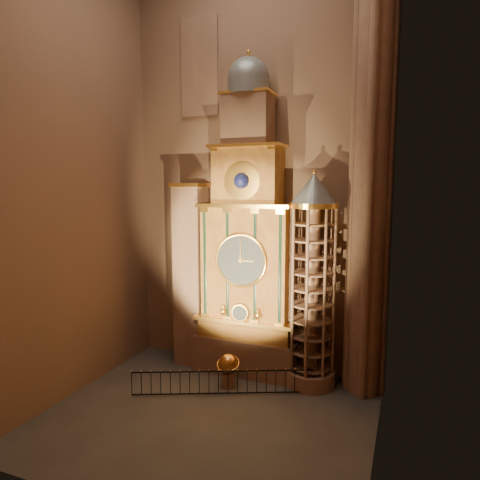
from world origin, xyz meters
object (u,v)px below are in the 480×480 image
at_px(astronomical_clock, 248,250).
at_px(celestial_globe, 228,367).
at_px(iron_railing, 223,383).
at_px(portrait_tower, 191,274).
at_px(stair_turret, 312,283).

height_order(astronomical_clock, celestial_globe, astronomical_clock).
height_order(celestial_globe, iron_railing, celestial_globe).
bearing_deg(celestial_globe, portrait_tower, 146.57).
relative_size(portrait_tower, stair_turret, 0.94).
xyz_separation_m(astronomical_clock, iron_railing, (-0.13, -2.97, -6.04)).
distance_m(stair_turret, iron_railing, 6.47).
bearing_deg(astronomical_clock, celestial_globe, -97.60).
distance_m(celestial_globe, iron_railing, 1.00).
xyz_separation_m(astronomical_clock, celestial_globe, (-0.27, -2.05, -5.66)).
distance_m(portrait_tower, celestial_globe, 5.58).
bearing_deg(stair_turret, iron_railing, -143.34).
relative_size(astronomical_clock, celestial_globe, 9.88).
bearing_deg(iron_railing, portrait_tower, 137.63).
xyz_separation_m(portrait_tower, iron_railing, (3.27, -2.98, -4.51)).
bearing_deg(astronomical_clock, portrait_tower, 179.71).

